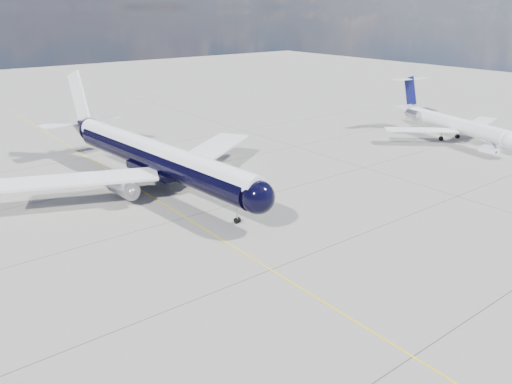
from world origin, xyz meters
TOP-DOWN VIEW (x-y plane):
  - ground at (0.00, 30.00)m, footprint 320.00×320.00m
  - taxiway_centerline at (0.00, 25.00)m, footprint 0.16×160.00m
  - main_airliner at (2.21, 36.86)m, footprint 37.56×45.89m
  - regional_jet at (54.99, 27.56)m, footprint 24.45×28.59m
  - boarding_stair at (52.75, 18.11)m, footprint 2.13×2.65m

SIDE VIEW (x-z plane):
  - ground at x=0.00m, z-range 0.00..0.00m
  - taxiway_centerline at x=0.00m, z-range 0.00..0.01m
  - boarding_stair at x=52.75m, z-range -0.92..2.00m
  - regional_jet at x=54.99m, z-range -1.81..8.00m
  - main_airliner at x=2.21m, z-range -2.51..10.74m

